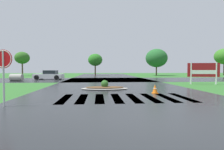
{
  "coord_description": "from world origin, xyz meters",
  "views": [
    {
      "loc": [
        -1.39,
        -4.78,
        1.56
      ],
      "look_at": [
        -0.41,
        8.7,
        1.09
      ],
      "focal_mm": 29.42,
      "sensor_mm": 36.0,
      "label": 1
    }
  ],
  "objects_px": {
    "estate_billboard": "(203,71)",
    "median_island": "(105,87)",
    "drainage_pipe_stack": "(17,77)",
    "traffic_cone": "(155,89)",
    "car_white_sedan": "(49,75)",
    "stop_sign": "(3,64)"
  },
  "relations": [
    {
      "from": "median_island",
      "to": "drainage_pipe_stack",
      "type": "relative_size",
      "value": 2.42
    },
    {
      "from": "drainage_pipe_stack",
      "to": "traffic_cone",
      "type": "xyz_separation_m",
      "value": [
        13.73,
        -12.43,
        -0.18
      ]
    },
    {
      "from": "median_island",
      "to": "traffic_cone",
      "type": "bearing_deg",
      "value": -40.83
    },
    {
      "from": "median_island",
      "to": "estate_billboard",
      "type": "bearing_deg",
      "value": 20.2
    },
    {
      "from": "median_island",
      "to": "car_white_sedan",
      "type": "xyz_separation_m",
      "value": [
        -7.59,
        13.24,
        0.46
      ]
    },
    {
      "from": "traffic_cone",
      "to": "stop_sign",
      "type": "bearing_deg",
      "value": -154.8
    },
    {
      "from": "median_island",
      "to": "traffic_cone",
      "type": "relative_size",
      "value": 6.13
    },
    {
      "from": "stop_sign",
      "to": "traffic_cone",
      "type": "relative_size",
      "value": 4.05
    },
    {
      "from": "stop_sign",
      "to": "traffic_cone",
      "type": "xyz_separation_m",
      "value": [
        7.36,
        3.46,
        -1.45
      ]
    },
    {
      "from": "car_white_sedan",
      "to": "estate_billboard",
      "type": "bearing_deg",
      "value": 154.31
    },
    {
      "from": "stop_sign",
      "to": "drainage_pipe_stack",
      "type": "height_order",
      "value": "stop_sign"
    },
    {
      "from": "stop_sign",
      "to": "car_white_sedan",
      "type": "xyz_separation_m",
      "value": [
        -3.28,
        19.34,
        -1.12
      ]
    },
    {
      "from": "median_island",
      "to": "drainage_pipe_stack",
      "type": "height_order",
      "value": "drainage_pipe_stack"
    },
    {
      "from": "estate_billboard",
      "to": "median_island",
      "type": "bearing_deg",
      "value": 32.46
    },
    {
      "from": "stop_sign",
      "to": "car_white_sedan",
      "type": "distance_m",
      "value": 19.65
    },
    {
      "from": "estate_billboard",
      "to": "drainage_pipe_stack",
      "type": "xyz_separation_m",
      "value": [
        -20.61,
        6.14,
        -0.89
      ]
    },
    {
      "from": "stop_sign",
      "to": "median_island",
      "type": "xyz_separation_m",
      "value": [
        4.31,
        6.11,
        -1.59
      ]
    },
    {
      "from": "drainage_pipe_stack",
      "to": "traffic_cone",
      "type": "height_order",
      "value": "drainage_pipe_stack"
    },
    {
      "from": "car_white_sedan",
      "to": "traffic_cone",
      "type": "bearing_deg",
      "value": 126.83
    },
    {
      "from": "stop_sign",
      "to": "traffic_cone",
      "type": "bearing_deg",
      "value": 34.64
    },
    {
      "from": "stop_sign",
      "to": "median_island",
      "type": "bearing_deg",
      "value": 64.23
    },
    {
      "from": "drainage_pipe_stack",
      "to": "traffic_cone",
      "type": "bearing_deg",
      "value": -42.15
    }
  ]
}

